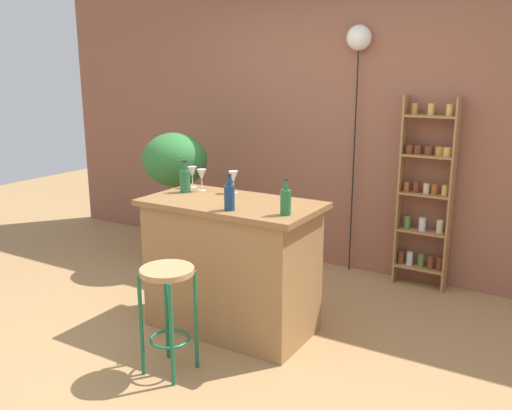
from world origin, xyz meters
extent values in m
plane|color=#A37A4C|center=(0.00, 0.00, 0.00)|extent=(12.00, 12.00, 0.00)
cube|color=#8C5642|center=(0.00, 1.95, 1.40)|extent=(6.40, 0.10, 2.80)
cube|color=#9E7042|center=(0.00, 0.30, 0.45)|extent=(1.14, 0.61, 0.91)
cube|color=olive|center=(0.00, 0.30, 0.93)|extent=(1.24, 0.66, 0.04)
cylinder|color=#196642|center=(-0.12, -0.52, 0.32)|extent=(0.02, 0.02, 0.65)
cylinder|color=#196642|center=(0.12, -0.52, 0.32)|extent=(0.02, 0.02, 0.65)
cylinder|color=#196642|center=(-0.12, -0.29, 0.32)|extent=(0.02, 0.02, 0.65)
cylinder|color=#196642|center=(0.12, -0.29, 0.32)|extent=(0.02, 0.02, 0.65)
torus|color=#196642|center=(0.00, -0.40, 0.22)|extent=(0.25, 0.25, 0.02)
cylinder|color=tan|center=(0.00, -0.40, 0.66)|extent=(0.33, 0.33, 0.03)
cube|color=#9E7042|center=(0.75, 1.80, 0.81)|extent=(0.02, 0.15, 1.63)
cube|color=#9E7042|center=(1.17, 1.80, 0.81)|extent=(0.02, 0.15, 1.63)
cube|color=#9E7042|center=(0.96, 1.80, 0.16)|extent=(0.40, 0.15, 0.02)
cylinder|color=brown|center=(0.79, 1.80, 0.23)|extent=(0.05, 0.05, 0.12)
cylinder|color=silver|center=(0.87, 1.80, 0.23)|extent=(0.05, 0.05, 0.12)
cylinder|color=#4C7033|center=(0.96, 1.80, 0.23)|extent=(0.05, 0.05, 0.12)
cylinder|color=brown|center=(1.05, 1.80, 0.23)|extent=(0.05, 0.05, 0.12)
cylinder|color=brown|center=(1.12, 1.80, 0.23)|extent=(0.05, 0.05, 0.12)
cube|color=#9E7042|center=(0.96, 1.80, 0.49)|extent=(0.40, 0.15, 0.02)
cylinder|color=#4C7033|center=(0.82, 1.80, 0.55)|extent=(0.06, 0.06, 0.11)
cylinder|color=silver|center=(0.95, 1.80, 0.55)|extent=(0.06, 0.06, 0.11)
cylinder|color=beige|center=(1.10, 1.81, 0.55)|extent=(0.06, 0.06, 0.11)
cube|color=#9E7042|center=(0.96, 1.80, 0.81)|extent=(0.40, 0.15, 0.02)
cylinder|color=#994C23|center=(0.80, 1.80, 0.87)|extent=(0.05, 0.05, 0.09)
cylinder|color=brown|center=(0.88, 1.80, 0.87)|extent=(0.05, 0.05, 0.09)
cylinder|color=beige|center=(0.96, 1.80, 0.87)|extent=(0.05, 0.05, 0.09)
cylinder|color=#994C23|center=(1.03, 1.80, 0.87)|extent=(0.05, 0.05, 0.09)
cylinder|color=gold|center=(1.11, 1.80, 0.87)|extent=(0.05, 0.05, 0.09)
cube|color=#9E7042|center=(0.96, 1.80, 1.14)|extent=(0.40, 0.15, 0.02)
cylinder|color=brown|center=(0.80, 1.79, 1.19)|extent=(0.07, 0.07, 0.08)
cylinder|color=brown|center=(0.87, 1.80, 1.19)|extent=(0.07, 0.07, 0.08)
cylinder|color=brown|center=(0.96, 1.80, 1.19)|extent=(0.07, 0.07, 0.08)
cylinder|color=#AD7A38|center=(1.04, 1.80, 1.19)|extent=(0.07, 0.07, 0.08)
cylinder|color=gold|center=(1.11, 1.79, 1.19)|extent=(0.07, 0.07, 0.08)
cube|color=#9E7042|center=(0.96, 1.80, 1.46)|extent=(0.40, 0.15, 0.02)
cylinder|color=#AD7A38|center=(0.82, 1.80, 1.52)|extent=(0.05, 0.05, 0.09)
cylinder|color=gold|center=(0.95, 1.81, 1.52)|extent=(0.05, 0.05, 0.09)
cylinder|color=gold|center=(1.10, 1.79, 1.52)|extent=(0.05, 0.05, 0.09)
cylinder|color=#2D2823|center=(-1.15, 1.11, 0.20)|extent=(0.29, 0.29, 0.40)
cylinder|color=#935B3D|center=(-1.15, 1.11, 0.53)|extent=(0.31, 0.31, 0.26)
cylinder|color=brown|center=(-1.15, 1.11, 0.73)|extent=(0.03, 0.03, 0.16)
ellipsoid|color=#2D7033|center=(-1.15, 1.11, 1.03)|extent=(0.62, 0.55, 0.49)
cylinder|color=#236638|center=(0.49, 0.17, 1.03)|extent=(0.07, 0.07, 0.16)
cylinder|color=#236638|center=(0.49, 0.17, 1.14)|extent=(0.03, 0.03, 0.06)
cylinder|color=black|center=(0.49, 0.17, 1.17)|extent=(0.03, 0.03, 0.01)
cylinder|color=#236638|center=(-0.45, 0.36, 1.03)|extent=(0.08, 0.08, 0.16)
cylinder|color=#236638|center=(-0.45, 0.36, 1.14)|extent=(0.03, 0.03, 0.06)
cylinder|color=black|center=(-0.45, 0.36, 1.18)|extent=(0.03, 0.03, 0.01)
cylinder|color=navy|center=(0.13, 0.09, 1.03)|extent=(0.07, 0.07, 0.16)
cylinder|color=navy|center=(0.13, 0.09, 1.14)|extent=(0.03, 0.03, 0.06)
cylinder|color=black|center=(0.13, 0.09, 1.18)|extent=(0.03, 0.03, 0.01)
cylinder|color=silver|center=(-0.37, 0.47, 0.95)|extent=(0.06, 0.06, 0.00)
cylinder|color=silver|center=(-0.37, 0.47, 0.99)|extent=(0.01, 0.01, 0.07)
cone|color=silver|center=(-0.37, 0.47, 1.07)|extent=(0.07, 0.07, 0.08)
cylinder|color=silver|center=(-0.13, 0.52, 0.95)|extent=(0.06, 0.06, 0.00)
cylinder|color=silver|center=(-0.13, 0.52, 0.99)|extent=(0.01, 0.01, 0.07)
cone|color=silver|center=(-0.13, 0.52, 1.07)|extent=(0.07, 0.07, 0.08)
cylinder|color=silver|center=(-0.50, 0.52, 0.95)|extent=(0.06, 0.06, 0.00)
cylinder|color=silver|center=(-0.50, 0.52, 0.99)|extent=(0.01, 0.01, 0.07)
cone|color=silver|center=(-0.50, 0.52, 1.07)|extent=(0.07, 0.07, 0.08)
cylinder|color=black|center=(0.30, 1.84, 1.05)|extent=(0.01, 0.01, 2.09)
sphere|color=white|center=(0.30, 1.84, 2.09)|extent=(0.21, 0.21, 0.21)
camera|label=1|loc=(2.03, -2.76, 1.83)|focal=38.33mm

